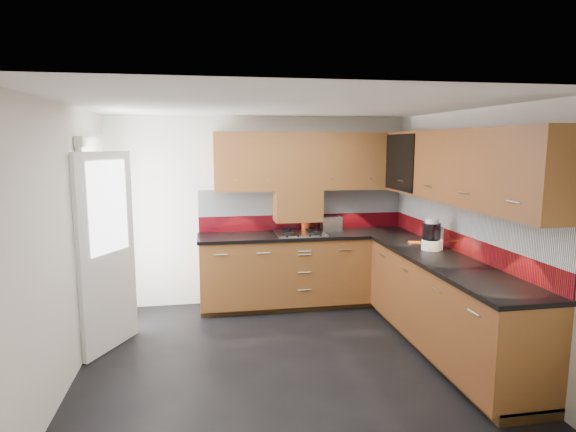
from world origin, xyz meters
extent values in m
cube|color=black|center=(0.00, 0.00, -0.01)|extent=(4.00, 3.80, 0.02)
cube|color=white|center=(0.00, 0.00, 2.45)|extent=(4.00, 3.80, 0.10)
cube|color=silver|center=(0.00, 1.84, 1.20)|extent=(4.00, 0.08, 2.64)
cube|color=silver|center=(0.00, -1.84, 1.20)|extent=(4.00, 0.08, 2.64)
cube|color=silver|center=(-1.94, 0.00, 1.20)|extent=(0.08, 3.80, 2.64)
cube|color=silver|center=(1.94, 0.00, 1.20)|extent=(0.08, 3.80, 2.64)
cube|color=brown|center=(0.55, 1.50, 0.48)|extent=(2.70, 0.60, 0.95)
cube|color=brown|center=(1.60, -0.10, 0.48)|extent=(0.60, 2.60, 0.95)
cube|color=#3D2711|center=(0.55, 1.53, 0.05)|extent=(2.70, 0.54, 0.10)
cube|color=#3D2711|center=(1.63, -0.10, 0.05)|extent=(0.54, 2.60, 0.10)
cube|color=black|center=(0.54, 1.49, 0.92)|extent=(2.72, 0.62, 0.04)
cube|color=black|center=(1.59, -0.12, 0.92)|extent=(0.62, 2.60, 0.04)
cube|color=maroon|center=(0.55, 1.79, 1.04)|extent=(2.70, 0.02, 0.20)
cube|color=silver|center=(0.55, 1.79, 1.31)|extent=(2.70, 0.02, 0.34)
cube|color=maroon|center=(1.89, 0.20, 1.04)|extent=(0.02, 3.20, 0.20)
cube|color=silver|center=(1.89, 0.20, 1.31)|extent=(0.02, 3.20, 0.34)
cube|color=brown|center=(0.65, 1.64, 1.84)|extent=(2.50, 0.33, 0.72)
cube|color=brown|center=(1.73, 0.04, 1.84)|extent=(0.33, 2.87, 0.72)
cube|color=silver|center=(0.50, 1.46, 1.63)|extent=(1.80, 0.01, 0.16)
cube|color=silver|center=(1.56, 0.00, 1.63)|extent=(0.01, 2.00, 0.16)
cube|color=brown|center=(0.45, 1.64, 1.28)|extent=(0.60, 0.33, 0.40)
cube|color=black|center=(1.56, 1.07, 1.84)|extent=(0.01, 0.80, 0.66)
cube|color=#FFD18C|center=(1.87, 1.07, 1.84)|extent=(0.01, 0.76, 0.64)
cube|color=black|center=(1.73, 1.07, 1.86)|extent=(0.29, 0.76, 0.01)
cylinder|color=black|center=(1.73, 0.82, 1.96)|extent=(0.07, 0.07, 0.16)
cylinder|color=black|center=(1.73, 0.97, 1.96)|extent=(0.07, 0.07, 0.16)
cylinder|color=white|center=(1.73, 1.12, 1.96)|extent=(0.07, 0.07, 0.16)
cylinder|color=black|center=(1.73, 1.27, 1.96)|extent=(0.07, 0.07, 0.16)
cube|color=white|center=(-1.86, 0.90, 1.02)|extent=(0.06, 0.95, 2.04)
cube|color=white|center=(-1.68, 0.55, 1.00)|extent=(0.42, 0.73, 1.98)
cube|color=white|center=(-1.65, 0.55, 1.45)|extent=(0.28, 0.50, 0.90)
cube|color=silver|center=(0.45, 1.48, 0.95)|extent=(0.60, 0.52, 0.02)
torus|color=black|center=(0.29, 1.35, 0.98)|extent=(0.14, 0.14, 0.02)
torus|color=black|center=(0.61, 1.35, 0.98)|extent=(0.14, 0.14, 0.02)
torus|color=black|center=(0.29, 1.61, 0.98)|extent=(0.14, 0.14, 0.02)
torus|color=black|center=(0.61, 1.61, 0.98)|extent=(0.14, 0.14, 0.02)
cube|color=black|center=(0.45, 1.23, 0.96)|extent=(0.46, 0.04, 0.02)
cylinder|color=#EC4916|center=(0.56, 1.65, 1.01)|extent=(0.11, 0.11, 0.13)
cylinder|color=olive|center=(0.55, 1.66, 1.17)|extent=(0.05, 0.03, 0.27)
cylinder|color=olive|center=(0.56, 1.66, 1.16)|extent=(0.05, 0.02, 0.25)
cylinder|color=olive|center=(0.54, 1.66, 1.18)|extent=(0.04, 0.04, 0.28)
cylinder|color=olive|center=(0.56, 1.66, 1.15)|extent=(0.04, 0.03, 0.23)
cylinder|color=olive|center=(0.54, 1.65, 1.17)|extent=(0.02, 0.05, 0.26)
cube|color=silver|center=(0.90, 1.64, 1.03)|extent=(0.27, 0.17, 0.18)
cube|color=black|center=(0.90, 1.64, 1.13)|extent=(0.20, 0.02, 0.01)
cube|color=black|center=(0.90, 1.68, 1.13)|extent=(0.20, 0.02, 0.01)
cylinder|color=white|center=(1.64, 0.34, 1.00)|extent=(0.20, 0.20, 0.11)
cylinder|color=black|center=(1.64, 0.34, 1.14)|extent=(0.19, 0.19, 0.18)
cylinder|color=white|center=(1.64, 0.34, 1.25)|extent=(0.13, 0.13, 0.04)
cylinder|color=white|center=(1.73, 0.35, 1.05)|extent=(0.12, 0.12, 0.22)
cube|color=orange|center=(1.62, 0.68, 0.95)|extent=(0.15, 0.14, 0.01)
camera|label=1|loc=(-0.73, -4.33, 2.07)|focal=30.00mm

